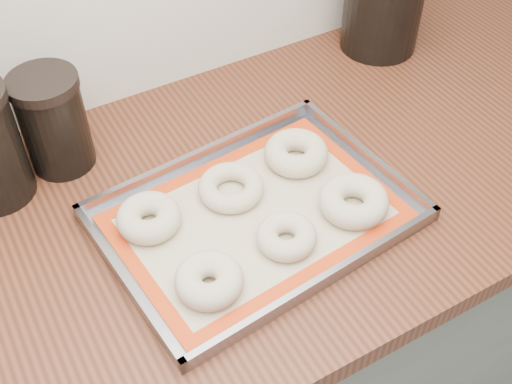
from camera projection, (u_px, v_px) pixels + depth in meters
cabinet at (259, 336)px, 1.39m from camera, size 3.00×0.65×0.86m
countertop at (261, 192)px, 1.07m from camera, size 3.06×0.68×0.04m
baking_tray at (256, 216)px, 0.99m from camera, size 0.49×0.37×0.03m
baking_mat at (256, 217)px, 1.00m from camera, size 0.45×0.33×0.00m
bagel_front_left at (209, 280)px, 0.89m from camera, size 0.10×0.10×0.04m
bagel_front_mid at (286, 236)px, 0.95m from camera, size 0.09×0.09×0.03m
bagel_front_right at (354, 201)px, 0.99m from camera, size 0.12×0.12×0.04m
bagel_back_left at (149, 218)px, 0.97m from camera, size 0.11×0.11×0.04m
bagel_back_mid at (231, 187)px, 1.02m from camera, size 0.14×0.14×0.03m
bagel_back_right at (296, 153)px, 1.07m from camera, size 0.13×0.13×0.04m
canister_mid at (53, 122)px, 1.03m from camera, size 0.11×0.11×0.17m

